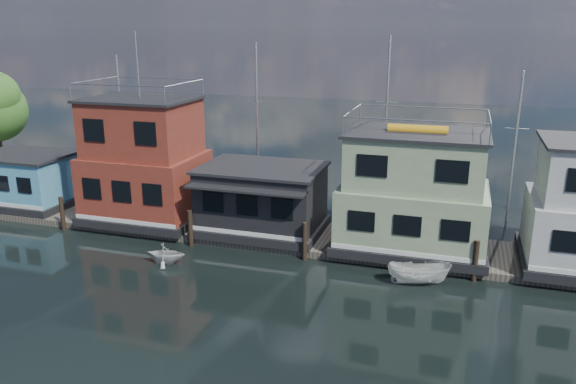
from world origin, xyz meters
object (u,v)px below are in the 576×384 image
(houseboat_dark, at_px, (262,199))
(houseboat_red, at_px, (145,163))
(houseboat_blue, at_px, (27,180))
(houseboat_green, at_px, (413,194))
(motorboat, at_px, (419,274))
(dinghy_white, at_px, (165,253))

(houseboat_dark, bearing_deg, houseboat_red, 179.86)
(houseboat_blue, relative_size, houseboat_green, 0.76)
(houseboat_blue, xyz_separation_m, houseboat_green, (26.50, 0.00, 1.34))
(houseboat_blue, distance_m, houseboat_red, 9.69)
(houseboat_red, bearing_deg, houseboat_green, 0.00)
(houseboat_blue, distance_m, houseboat_dark, 17.50)
(houseboat_dark, bearing_deg, motorboat, -22.48)
(houseboat_red, xyz_separation_m, dinghy_white, (4.31, -5.49, -3.53))
(houseboat_red, distance_m, houseboat_green, 17.01)
(houseboat_dark, bearing_deg, houseboat_green, 0.12)
(houseboat_green, relative_size, dinghy_white, 3.88)
(houseboat_red, relative_size, motorboat, 3.77)
(houseboat_green, bearing_deg, dinghy_white, -156.61)
(houseboat_blue, bearing_deg, houseboat_dark, -0.06)
(houseboat_red, bearing_deg, houseboat_dark, -0.14)
(houseboat_dark, xyz_separation_m, dinghy_white, (-3.69, -5.47, -1.85))
(houseboat_red, height_order, motorboat, houseboat_red)
(houseboat_green, distance_m, motorboat, 5.10)
(houseboat_blue, distance_m, motorboat, 27.68)
(houseboat_green, height_order, dinghy_white, houseboat_green)
(houseboat_dark, xyz_separation_m, motorboat, (9.83, -4.07, -1.81))
(houseboat_blue, bearing_deg, dinghy_white, -21.67)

